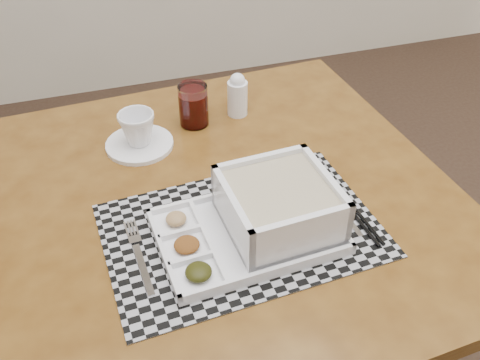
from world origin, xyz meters
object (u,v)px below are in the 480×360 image
at_px(cup, 137,128).
at_px(serving_tray, 271,213).
at_px(dining_table, 224,220).
at_px(juice_glass, 193,107).
at_px(creamer_bottle, 237,95).

bearing_deg(cup, serving_tray, -42.80).
relative_size(dining_table, juice_glass, 9.66).
bearing_deg(creamer_bottle, dining_table, -112.89).
bearing_deg(cup, dining_table, -39.84).
xyz_separation_m(cup, juice_glass, (0.14, 0.05, -0.00)).
relative_size(cup, juice_glass, 0.80).
relative_size(cup, creamer_bottle, 0.74).
xyz_separation_m(dining_table, serving_tray, (0.05, -0.12, 0.11)).
relative_size(dining_table, serving_tray, 2.89).
height_order(dining_table, juice_glass, juice_glass).
distance_m(serving_tray, juice_glass, 0.39).
bearing_deg(creamer_bottle, cup, -165.86).
relative_size(dining_table, creamer_bottle, 8.90).
height_order(cup, creamer_bottle, creamer_bottle).
height_order(serving_tray, juice_glass, serving_tray).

